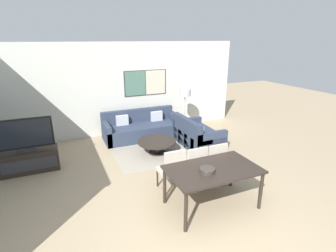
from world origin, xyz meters
The scene contains 14 objects.
ground_plane centered at (0.00, 0.00, 0.00)m, with size 24.00×24.00×0.00m, color #9E896B.
wall_back centered at (0.02, 5.36, 1.40)m, with size 7.82×0.09×2.80m.
area_rug centered at (0.39, 3.39, 0.00)m, with size 2.21×1.61×0.01m.
tv_console centered at (-2.60, 3.63, 0.25)m, with size 1.22×0.46×0.50m.
television centered at (-2.60, 3.63, 0.88)m, with size 1.15×0.20×0.75m.
sofa_main centered at (0.39, 4.70, 0.27)m, with size 2.28×0.91×0.82m.
sofa_side centered at (1.60, 3.45, 0.27)m, with size 0.91×1.48×0.82m.
coffee_table centered at (0.39, 3.39, 0.26)m, with size 1.01×1.01×0.34m.
dining_table centered at (0.46, 0.86, 0.67)m, with size 1.60×0.95×0.75m.
dining_chair_left centered at (0.00, 1.57, 0.50)m, with size 0.46×0.46×0.91m.
dining_chair_centre centered at (0.46, 1.51, 0.50)m, with size 0.46×0.46×0.91m.
dining_chair_right centered at (0.91, 1.51, 0.50)m, with size 0.46×0.46×0.91m.
fruit_bowl centered at (0.28, 0.77, 0.79)m, with size 0.26×0.26×0.08m.
floor_lamp centered at (1.81, 4.57, 1.20)m, with size 0.36×0.36×1.41m.
Camera 1 is at (-1.89, -2.55, 2.89)m, focal length 28.00 mm.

